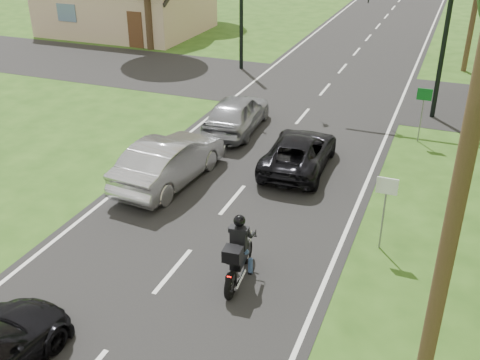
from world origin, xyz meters
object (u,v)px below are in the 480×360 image
object	(u,v)px
silver_sedan	(170,161)
utility_pole_near	(466,157)
sign_white	(386,196)
motorcycle_rider	(238,256)
silver_suv	(237,113)
sign_green	(423,102)
dark_suv	(299,152)
traffic_signal	(400,15)

from	to	relation	value
silver_sedan	utility_pole_near	xyz separation A→B (m)	(8.57, -6.39, 4.29)
silver_sedan	sign_white	world-z (taller)	sign_white
motorcycle_rider	silver_suv	size ratio (longest dim) A/B	0.49
silver_suv	sign_green	xyz separation A→B (m)	(6.93, 1.53, 0.84)
dark_suv	sign_white	xyz separation A→B (m)	(3.43, -4.01, 0.98)
sign_white	dark_suv	bearing A→B (deg)	130.55
motorcycle_rider	utility_pole_near	distance (m)	6.67
silver_sedan	traffic_signal	world-z (taller)	traffic_signal
silver_suv	sign_white	xyz separation A→B (m)	(6.73, -6.47, 0.84)
utility_pole_near	sign_green	distance (m)	13.50
silver_sedan	silver_suv	bearing A→B (deg)	-89.07
motorcycle_rider	dark_suv	bearing A→B (deg)	88.31
motorcycle_rider	traffic_signal	world-z (taller)	traffic_signal
motorcycle_rider	dark_suv	world-z (taller)	motorcycle_rider
utility_pole_near	motorcycle_rider	bearing A→B (deg)	153.34
utility_pole_near	sign_white	bearing A→B (deg)	106.76
silver_suv	traffic_signal	world-z (taller)	traffic_signal
dark_suv	utility_pole_near	distance (m)	11.19
dark_suv	silver_suv	bearing A→B (deg)	-38.92
sign_white	sign_green	distance (m)	8.00
silver_suv	traffic_signal	size ratio (longest dim) A/B	0.69
sign_white	utility_pole_near	bearing A→B (deg)	-73.24
silver_sedan	utility_pole_near	size ratio (longest dim) A/B	0.47
motorcycle_rider	traffic_signal	bearing A→B (deg)	77.88
motorcycle_rider	sign_green	xyz separation A→B (m)	(3.21, 10.71, 0.87)
utility_pole_near	traffic_signal	bearing A→B (deg)	100.14
traffic_signal	sign_white	bearing A→B (deg)	-82.95
sign_green	dark_suv	bearing A→B (deg)	-132.37
silver_sedan	sign_white	bearing A→B (deg)	173.48
motorcycle_rider	traffic_signal	xyz separation A→B (m)	(1.65, 13.73, 3.41)
dark_suv	utility_pole_near	size ratio (longest dim) A/B	0.44
sign_white	sign_green	world-z (taller)	same
dark_suv	motorcycle_rider	bearing A→B (deg)	91.27
traffic_signal	silver_suv	bearing A→B (deg)	-139.73
motorcycle_rider	dark_suv	distance (m)	6.74
dark_suv	sign_green	size ratio (longest dim) A/B	2.06
silver_sedan	traffic_signal	bearing A→B (deg)	-115.96
silver_suv	utility_pole_near	world-z (taller)	utility_pole_near
motorcycle_rider	utility_pole_near	xyz separation A→B (m)	(4.51, -2.27, 4.36)
dark_suv	sign_white	bearing A→B (deg)	128.25
silver_sedan	silver_suv	xyz separation A→B (m)	(0.34, 5.05, -0.03)
dark_suv	traffic_signal	size ratio (longest dim) A/B	0.69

